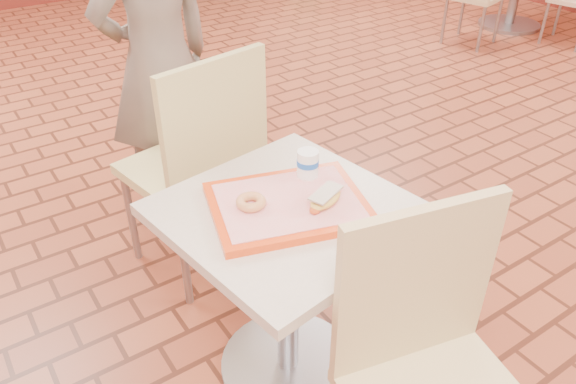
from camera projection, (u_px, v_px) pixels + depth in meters
wainscot_band at (405, 124)px, 2.63m from camera, size 8.00×10.00×1.00m
main_table at (288, 267)px, 1.82m from camera, size 0.68×0.68×0.72m
chair_main_front at (432, 369)px, 1.42m from camera, size 0.53×0.53×0.96m
chair_main_back at (200, 159)px, 2.24m from camera, size 0.54×0.54×1.01m
customer at (159, 62)px, 2.45m from camera, size 0.65×0.50×1.61m
serving_tray at (288, 205)px, 1.68m from camera, size 0.46×0.36×0.03m
ring_donut at (251, 202)px, 1.64m from camera, size 0.11×0.11×0.03m
long_john_donut at (325, 199)px, 1.65m from camera, size 0.15×0.11×0.04m
paper_cup at (308, 163)px, 1.77m from camera, size 0.07×0.07×0.09m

